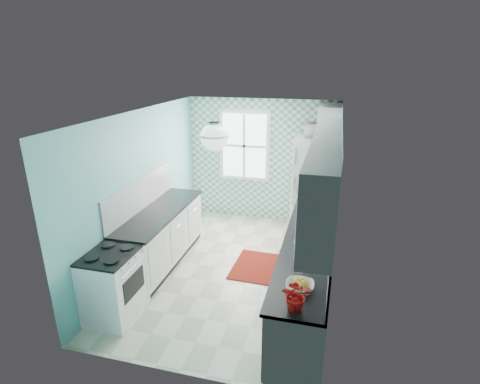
% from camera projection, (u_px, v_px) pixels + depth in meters
% --- Properties ---
extents(floor, '(3.00, 4.40, 0.02)m').
position_uv_depth(floor, '(233.00, 270.00, 6.07)').
color(floor, beige).
rests_on(floor, ground).
extents(ceiling, '(3.00, 4.40, 0.02)m').
position_uv_depth(ceiling, '(232.00, 113.00, 5.22)').
color(ceiling, white).
rests_on(ceiling, wall_back).
extents(wall_back, '(3.00, 0.02, 2.50)m').
position_uv_depth(wall_back, '(262.00, 161.00, 7.66)').
color(wall_back, '#63B6B4').
rests_on(wall_back, floor).
extents(wall_front, '(3.00, 0.02, 2.50)m').
position_uv_depth(wall_front, '(172.00, 274.00, 3.63)').
color(wall_front, '#63B6B4').
rests_on(wall_front, floor).
extents(wall_left, '(0.02, 4.40, 2.50)m').
position_uv_depth(wall_left, '(142.00, 189.00, 6.00)').
color(wall_left, '#63B6B4').
rests_on(wall_left, floor).
extents(wall_right, '(0.02, 4.40, 2.50)m').
position_uv_depth(wall_right, '(335.00, 206.00, 5.29)').
color(wall_right, '#63B6B4').
rests_on(wall_right, floor).
extents(accent_wall, '(3.00, 0.01, 2.50)m').
position_uv_depth(accent_wall, '(261.00, 161.00, 7.64)').
color(accent_wall, '#599F8C').
rests_on(accent_wall, wall_back).
extents(window, '(1.04, 0.05, 1.44)m').
position_uv_depth(window, '(244.00, 146.00, 7.60)').
color(window, white).
rests_on(window, wall_back).
extents(backsplash_right, '(0.02, 3.60, 0.51)m').
position_uv_depth(backsplash_right, '(333.00, 221.00, 4.95)').
color(backsplash_right, white).
rests_on(backsplash_right, wall_right).
extents(backsplash_left, '(0.02, 2.15, 0.51)m').
position_uv_depth(backsplash_left, '(141.00, 194.00, 5.95)').
color(backsplash_left, white).
rests_on(backsplash_left, wall_left).
extents(upper_cabinets_right, '(0.33, 3.20, 0.90)m').
position_uv_depth(upper_cabinets_right, '(324.00, 173.00, 4.57)').
color(upper_cabinets_right, white).
rests_on(upper_cabinets_right, wall_right).
extents(upper_cabinet_fridge, '(0.40, 0.74, 0.40)m').
position_uv_depth(upper_cabinet_fridge, '(330.00, 116.00, 6.67)').
color(upper_cabinet_fridge, white).
rests_on(upper_cabinet_fridge, wall_right).
extents(ceiling_light, '(0.34, 0.34, 0.35)m').
position_uv_depth(ceiling_light, '(215.00, 137.00, 4.56)').
color(ceiling_light, silver).
rests_on(ceiling_light, ceiling).
extents(base_cabinets_right, '(0.60, 3.60, 0.90)m').
position_uv_depth(base_cabinets_right, '(307.00, 267.00, 5.27)').
color(base_cabinets_right, white).
rests_on(base_cabinets_right, floor).
extents(countertop_right, '(0.63, 3.60, 0.04)m').
position_uv_depth(countertop_right, '(308.00, 237.00, 5.11)').
color(countertop_right, black).
rests_on(countertop_right, base_cabinets_right).
extents(base_cabinets_left, '(0.60, 2.15, 0.90)m').
position_uv_depth(base_cabinets_left, '(161.00, 238.00, 6.13)').
color(base_cabinets_left, white).
rests_on(base_cabinets_left, floor).
extents(countertop_left, '(0.63, 2.15, 0.04)m').
position_uv_depth(countertop_left, '(160.00, 212.00, 5.97)').
color(countertop_left, black).
rests_on(countertop_left, base_cabinets_left).
extents(fridge, '(0.81, 0.80, 1.87)m').
position_uv_depth(fridge, '(314.00, 185.00, 7.15)').
color(fridge, silver).
rests_on(fridge, floor).
extents(stove, '(0.60, 0.74, 0.90)m').
position_uv_depth(stove, '(114.00, 284.00, 4.85)').
color(stove, silver).
rests_on(stove, floor).
extents(sink, '(0.51, 0.43, 0.53)m').
position_uv_depth(sink, '(315.00, 209.00, 6.03)').
color(sink, silver).
rests_on(sink, countertop_right).
extents(rug, '(0.72, 1.00, 0.02)m').
position_uv_depth(rug, '(255.00, 266.00, 6.14)').
color(rug, '#62070A').
rests_on(rug, floor).
extents(dish_towel, '(0.02, 0.26, 0.39)m').
position_uv_depth(dish_towel, '(294.00, 232.00, 6.27)').
color(dish_towel, '#5EA18B').
rests_on(dish_towel, base_cabinets_right).
extents(fruit_bowl, '(0.30, 0.30, 0.07)m').
position_uv_depth(fruit_bowl, '(300.00, 286.00, 3.91)').
color(fruit_bowl, white).
rests_on(fruit_bowl, countertop_right).
extents(potted_plant, '(0.32, 0.29, 0.32)m').
position_uv_depth(potted_plant, '(297.00, 295.00, 3.55)').
color(potted_plant, red).
rests_on(potted_plant, countertop_right).
extents(soap_bottle, '(0.10, 0.11, 0.21)m').
position_uv_depth(soap_bottle, '(319.00, 200.00, 6.10)').
color(soap_bottle, '#ABBFC3').
rests_on(soap_bottle, countertop_right).
extents(microwave, '(0.48, 0.33, 0.26)m').
position_uv_depth(microwave, '(318.00, 130.00, 6.79)').
color(microwave, white).
rests_on(microwave, fridge).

